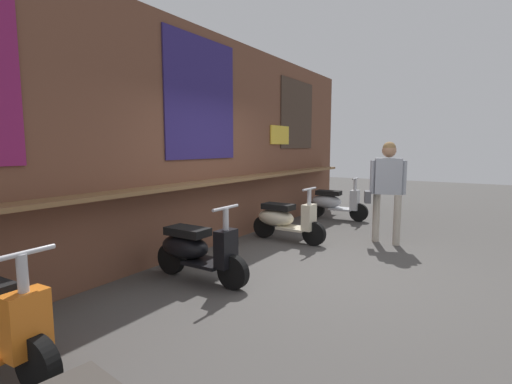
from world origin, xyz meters
The scene contains 6 objects.
ground_plane centered at (0.00, 0.00, 0.00)m, with size 29.81×29.81×0.00m, color #474442.
market_stall_facade centered at (0.00, 2.02, 1.73)m, with size 10.65×0.61×3.46m.
scooter_black centered at (-1.21, 1.08, 0.39)m, with size 0.46×1.40×0.97m.
scooter_cream centered at (1.12, 1.08, 0.39)m, with size 0.46×1.40×0.97m.
scooter_silver centered at (3.51, 1.08, 0.39)m, with size 0.49×1.40×0.97m.
shopper_with_handbag centered at (1.90, -0.46, 1.07)m, with size 0.43×0.67×1.73m.
Camera 1 is at (-4.65, -2.00, 1.65)m, focal length 26.54 mm.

